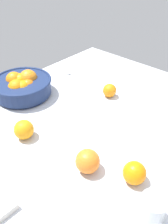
# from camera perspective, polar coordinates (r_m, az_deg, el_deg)

# --- Properties ---
(ground_plane) EXTENTS (1.43, 1.06, 0.03)m
(ground_plane) POSITION_cam_1_polar(r_m,az_deg,el_deg) (0.91, -1.88, -5.63)
(ground_plane) COLOR silver
(fruit_bowl) EXTENTS (0.28, 0.28, 0.12)m
(fruit_bowl) POSITION_cam_1_polar(r_m,az_deg,el_deg) (1.13, -15.24, 6.45)
(fruit_bowl) COLOR navy
(fruit_bowl) RESTS_ON ground_plane
(juice_glass) EXTENTS (0.07, 0.07, 0.09)m
(juice_glass) POSITION_cam_1_polar(r_m,az_deg,el_deg) (0.67, 16.60, -22.84)
(juice_glass) COLOR white
(juice_glass) RESTS_ON ground_plane
(loose_orange_1) EXTENTS (0.07, 0.07, 0.07)m
(loose_orange_1) POSITION_cam_1_polar(r_m,az_deg,el_deg) (0.88, -14.89, -4.29)
(loose_orange_1) COLOR orange
(loose_orange_1) RESTS_ON ground_plane
(loose_orange_2) EXTENTS (0.07, 0.07, 0.07)m
(loose_orange_2) POSITION_cam_1_polar(r_m,az_deg,el_deg) (0.73, 12.56, -14.71)
(loose_orange_2) COLOR orange
(loose_orange_2) RESTS_ON ground_plane
(loose_orange_3) EXTENTS (0.06, 0.06, 0.06)m
(loose_orange_3) POSITION_cam_1_polar(r_m,az_deg,el_deg) (1.09, 6.45, 5.41)
(loose_orange_3) COLOR orange
(loose_orange_3) RESTS_ON ground_plane
(loose_orange_4) EXTENTS (0.08, 0.08, 0.08)m
(loose_orange_4) POSITION_cam_1_polar(r_m,az_deg,el_deg) (0.74, 0.91, -12.26)
(loose_orange_4) COLOR orange
(loose_orange_4) RESTS_ON ground_plane
(spoon) EXTENTS (0.10, 0.15, 0.01)m
(spoon) POSITION_cam_1_polar(r_m,az_deg,el_deg) (1.29, -2.33, 9.49)
(spoon) COLOR silver
(spoon) RESTS_ON ground_plane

